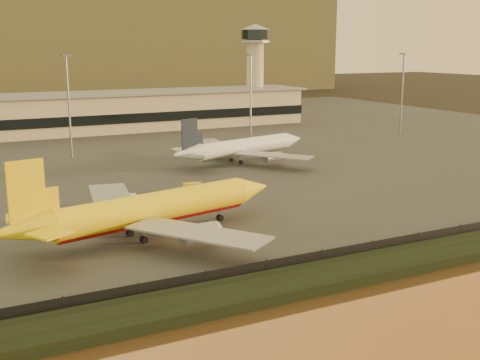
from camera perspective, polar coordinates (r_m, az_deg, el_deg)
The scene contains 11 objects.
ground at distance 87.19m, azimuth 1.77°, elevation -5.87°, with size 900.00×900.00×0.00m, color black.
embankment at distance 73.40m, azimuth 8.23°, elevation -9.03°, with size 320.00×7.00×1.40m, color black.
tarmac at distance 174.35m, azimuth -13.41°, elevation 3.14°, with size 320.00×220.00×0.20m, color #2D2D2D.
perimeter_fence at distance 76.26m, azimuth 6.50°, elevation -7.66°, with size 300.00×0.05×2.20m, color black.
terminal_building at distance 200.80m, azimuth -19.64°, elevation 5.72°, with size 202.00×25.00×12.60m.
control_tower at distance 231.34m, azimuth 1.44°, elevation 11.07°, with size 11.20×11.20×35.50m.
apron_light_masts at distance 157.82m, azimuth -6.59°, elevation 8.15°, with size 152.20×12.20×25.40m.
dhl_cargo_jet at distance 88.79m, azimuth -8.49°, elevation -2.80°, with size 45.05×43.39×13.54m.
white_narrowbody_jet at distance 145.50m, azimuth 0.28°, elevation 3.11°, with size 40.25×38.48×11.71m.
gse_vehicle_yellow at distance 116.74m, azimuth -4.54°, elevation -0.65°, with size 3.46×1.55×1.55m, color yellow.
gse_vehicle_white at distance 108.10m, azimuth -10.82°, elevation -1.85°, with size 3.90×1.76×1.76m, color white.
Camera 1 is at (-39.85, -72.51, 27.50)m, focal length 45.00 mm.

